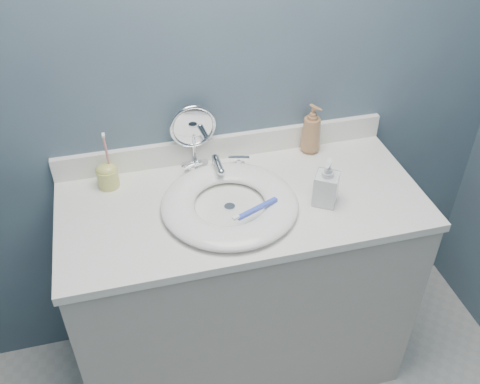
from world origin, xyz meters
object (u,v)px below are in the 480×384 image
object	(u,v)px
soap_bottle_clear	(327,182)
toothbrush_holder	(107,175)
soap_bottle_amber	(312,129)
makeup_mirror	(193,133)

from	to	relation	value
soap_bottle_clear	toothbrush_holder	bearing A→B (deg)	-168.71
soap_bottle_amber	toothbrush_holder	size ratio (longest dim) A/B	0.91
soap_bottle_clear	soap_bottle_amber	bearing A→B (deg)	111.48
soap_bottle_amber	soap_bottle_clear	distance (m)	0.31
makeup_mirror	soap_bottle_amber	bearing A→B (deg)	-4.90
soap_bottle_clear	toothbrush_holder	size ratio (longest dim) A/B	0.79
makeup_mirror	toothbrush_holder	distance (m)	0.33
soap_bottle_clear	toothbrush_holder	world-z (taller)	toothbrush_holder
toothbrush_holder	soap_bottle_clear	bearing A→B (deg)	-21.29
soap_bottle_clear	toothbrush_holder	distance (m)	0.74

